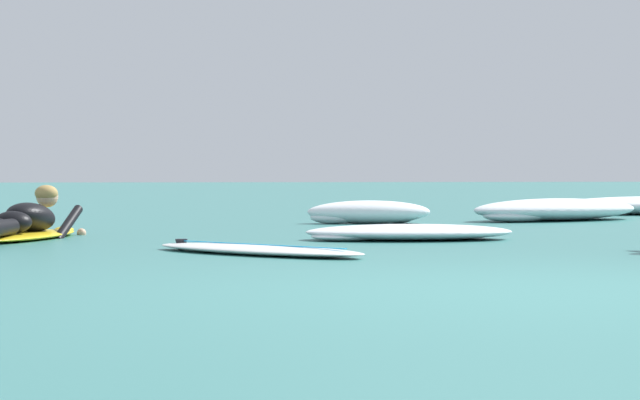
{
  "coord_description": "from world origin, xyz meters",
  "views": [
    {
      "loc": [
        -2.03,
        -6.2,
        0.61
      ],
      "look_at": [
        -0.36,
        4.28,
        0.37
      ],
      "focal_mm": 69.37,
      "sensor_mm": 36.0,
      "label": 1
    }
  ],
  "objects": [
    {
      "name": "surfer_far",
      "position": [
        -2.92,
        5.25,
        0.14
      ],
      "size": [
        1.13,
        2.45,
        0.55
      ],
      "color": "yellow",
      "rests_on": "ground"
    },
    {
      "name": "whitewater_mid_left",
      "position": [
        0.88,
        8.26,
        0.13
      ],
      "size": [
        1.51,
        0.65,
        0.28
      ],
      "color": "white",
      "rests_on": "ground"
    },
    {
      "name": "ground_plane",
      "position": [
        0.0,
        10.0,
        0.0
      ],
      "size": [
        120.0,
        120.0,
        0.0
      ],
      "primitive_type": "plane",
      "color": "#387A75"
    },
    {
      "name": "whitewater_front",
      "position": [
        0.54,
        4.71,
        0.07
      ],
      "size": [
        1.95,
        1.06,
        0.14
      ],
      "color": "white",
      "rests_on": "ground"
    },
    {
      "name": "whitewater_back",
      "position": [
        3.41,
        8.83,
        0.13
      ],
      "size": [
        2.78,
        2.03,
        0.28
      ],
      "color": "white",
      "rests_on": "ground"
    },
    {
      "name": "drifting_surfboard",
      "position": [
        -1.05,
        2.99,
        0.03
      ],
      "size": [
        1.74,
        1.85,
        0.16
      ],
      "color": "white",
      "rests_on": "ground"
    }
  ]
}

